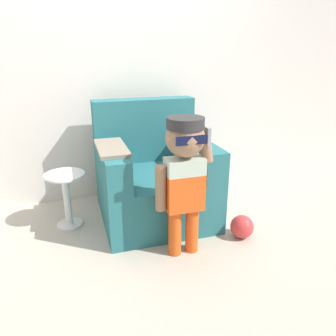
# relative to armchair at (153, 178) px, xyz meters

# --- Properties ---
(ground_plane) EXTENTS (10.00, 10.00, 0.00)m
(ground_plane) POSITION_rel_armchair_xyz_m (-0.22, -0.20, -0.37)
(ground_plane) COLOR #BCB29E
(wall_back) EXTENTS (10.00, 0.05, 2.60)m
(wall_back) POSITION_rel_armchair_xyz_m (-0.22, 0.60, 0.93)
(wall_back) COLOR silver
(wall_back) RESTS_ON ground_plane
(armchair) EXTENTS (0.98, 0.97, 1.04)m
(armchair) POSITION_rel_armchair_xyz_m (0.00, 0.00, 0.00)
(armchair) COLOR #286B70
(armchair) RESTS_ON ground_plane
(person_child) EXTENTS (0.43, 0.32, 1.05)m
(person_child) POSITION_rel_armchair_xyz_m (0.05, -0.67, 0.33)
(person_child) COLOR #E05119
(person_child) RESTS_ON ground_plane
(side_table) EXTENTS (0.34, 0.34, 0.49)m
(side_table) POSITION_rel_armchair_xyz_m (-0.77, 0.02, -0.07)
(side_table) COLOR white
(side_table) RESTS_ON ground_plane
(toy_ball) EXTENTS (0.19, 0.19, 0.19)m
(toy_ball) POSITION_rel_armchair_xyz_m (0.59, -0.62, -0.27)
(toy_ball) COLOR #D13838
(toy_ball) RESTS_ON ground_plane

